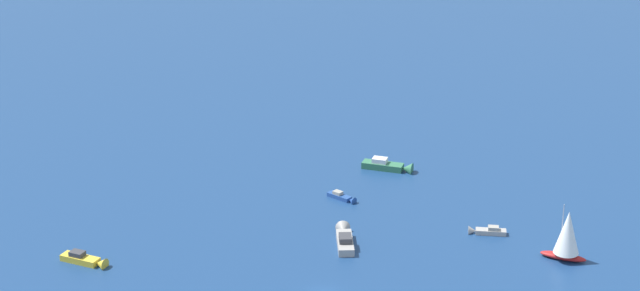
{
  "coord_description": "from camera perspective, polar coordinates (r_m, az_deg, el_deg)",
  "views": [
    {
      "loc": [
        -9.23,
        -133.54,
        74.46
      ],
      "look_at": [
        -0.53,
        -0.36,
        23.46
      ],
      "focal_mm": 58.72,
      "sensor_mm": 36.0,
      "label": 1
    }
  ],
  "objects": [
    {
      "name": "motorboat_trailing",
      "position": [
        173.36,
        9.01,
        -4.63
      ],
      "size": [
        6.32,
        2.71,
        1.78
      ],
      "color": "#9E9993",
      "rests_on": "ground_plane"
    },
    {
      "name": "motorboat_offshore",
      "position": [
        165.7,
        -12.63,
        -6.11
      ],
      "size": [
        7.8,
        5.4,
        2.25
      ],
      "color": "gold",
      "rests_on": "ground_plane"
    },
    {
      "name": "motorboat_ahead",
      "position": [
        196.81,
        3.81,
        -1.13
      ],
      "size": [
        9.78,
        5.89,
        2.77
      ],
      "color": "#33704C",
      "rests_on": "ground_plane"
    },
    {
      "name": "motorboat_far_stbd",
      "position": [
        183.81,
        1.25,
        -2.84
      ],
      "size": [
        5.07,
        5.02,
        1.65
      ],
      "color": "#23478C",
      "rests_on": "ground_plane"
    },
    {
      "name": "sailboat_near_centre",
      "position": [
        165.74,
        13.32,
        -4.77
      ],
      "size": [
        7.26,
        5.31,
        9.2
      ],
      "color": "#B21E1E",
      "rests_on": "ground_plane"
    },
    {
      "name": "motorboat_far_port",
      "position": [
        168.2,
        1.34,
        -5.08
      ],
      "size": [
        2.7,
        9.64,
        2.78
      ],
      "color": "#9E9993",
      "rests_on": "ground_plane"
    }
  ]
}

